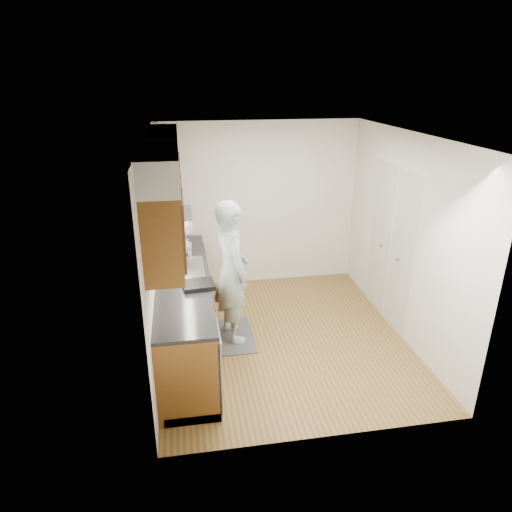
{
  "coord_description": "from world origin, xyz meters",
  "views": [
    {
      "loc": [
        -1.16,
        -4.88,
        3.11
      ],
      "look_at": [
        -0.3,
        0.25,
        1.03
      ],
      "focal_mm": 32.0,
      "sensor_mm": 36.0,
      "label": 1
    }
  ],
  "objects_px": {
    "soda_can": "(188,248)",
    "steel_can": "(190,253)",
    "soap_bottle_c": "(186,245)",
    "soap_bottle_a": "(174,248)",
    "dish_rack": "(199,285)",
    "person": "(231,262)",
    "soap_bottle_b": "(188,245)"
  },
  "relations": [
    {
      "from": "soda_can",
      "to": "dish_rack",
      "type": "height_order",
      "value": "soda_can"
    },
    {
      "from": "soap_bottle_a",
      "to": "steel_can",
      "type": "bearing_deg",
      "value": -6.09
    },
    {
      "from": "person",
      "to": "dish_rack",
      "type": "relative_size",
      "value": 5.95
    },
    {
      "from": "person",
      "to": "soap_bottle_b",
      "type": "xyz_separation_m",
      "value": [
        -0.49,
        0.63,
        0.02
      ]
    },
    {
      "from": "soap_bottle_b",
      "to": "soda_can",
      "type": "relative_size",
      "value": 1.79
    },
    {
      "from": "soap_bottle_a",
      "to": "steel_can",
      "type": "distance_m",
      "value": 0.21
    },
    {
      "from": "soap_bottle_a",
      "to": "dish_rack",
      "type": "relative_size",
      "value": 0.7
    },
    {
      "from": "person",
      "to": "soap_bottle_c",
      "type": "distance_m",
      "value": 0.87
    },
    {
      "from": "soap_bottle_a",
      "to": "steel_can",
      "type": "height_order",
      "value": "soap_bottle_a"
    },
    {
      "from": "soap_bottle_c",
      "to": "steel_can",
      "type": "bearing_deg",
      "value": -79.93
    },
    {
      "from": "soap_bottle_a",
      "to": "steel_can",
      "type": "relative_size",
      "value": 2.18
    },
    {
      "from": "soap_bottle_a",
      "to": "steel_can",
      "type": "xyz_separation_m",
      "value": [
        0.2,
        -0.02,
        -0.06
      ]
    },
    {
      "from": "dish_rack",
      "to": "steel_can",
      "type": "bearing_deg",
      "value": 87.91
    },
    {
      "from": "soap_bottle_c",
      "to": "dish_rack",
      "type": "bearing_deg",
      "value": -84.81
    },
    {
      "from": "person",
      "to": "soda_can",
      "type": "distance_m",
      "value": 0.81
    },
    {
      "from": "soap_bottle_a",
      "to": "dish_rack",
      "type": "xyz_separation_m",
      "value": [
        0.26,
        -0.95,
        -0.09
      ]
    },
    {
      "from": "soda_can",
      "to": "soap_bottle_b",
      "type": "bearing_deg",
      "value": -108.05
    },
    {
      "from": "steel_can",
      "to": "dish_rack",
      "type": "distance_m",
      "value": 0.93
    },
    {
      "from": "person",
      "to": "soap_bottle_b",
      "type": "relative_size",
      "value": 10.58
    },
    {
      "from": "soap_bottle_b",
      "to": "soap_bottle_c",
      "type": "height_order",
      "value": "soap_bottle_b"
    },
    {
      "from": "person",
      "to": "soda_can",
      "type": "xyz_separation_m",
      "value": [
        -0.49,
        0.64,
        -0.03
      ]
    },
    {
      "from": "soap_bottle_b",
      "to": "soap_bottle_c",
      "type": "bearing_deg",
      "value": 106.72
    },
    {
      "from": "soap_bottle_a",
      "to": "soap_bottle_b",
      "type": "relative_size",
      "value": 1.25
    },
    {
      "from": "soap_bottle_b",
      "to": "steel_can",
      "type": "xyz_separation_m",
      "value": [
        0.02,
        -0.16,
        -0.04
      ]
    },
    {
      "from": "soap_bottle_b",
      "to": "soap_bottle_c",
      "type": "distance_m",
      "value": 0.08
    },
    {
      "from": "soap_bottle_b",
      "to": "soap_bottle_c",
      "type": "xyz_separation_m",
      "value": [
        -0.02,
        0.07,
        -0.02
      ]
    },
    {
      "from": "person",
      "to": "soap_bottle_b",
      "type": "bearing_deg",
      "value": 23.32
    },
    {
      "from": "soda_can",
      "to": "steel_can",
      "type": "bearing_deg",
      "value": -85.38
    },
    {
      "from": "soda_can",
      "to": "steel_can",
      "type": "distance_m",
      "value": 0.17
    },
    {
      "from": "dish_rack",
      "to": "soap_bottle_b",
      "type": "bearing_deg",
      "value": 88.31
    },
    {
      "from": "person",
      "to": "soap_bottle_a",
      "type": "relative_size",
      "value": 8.47
    },
    {
      "from": "soda_can",
      "to": "dish_rack",
      "type": "bearing_deg",
      "value": -85.93
    }
  ]
}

